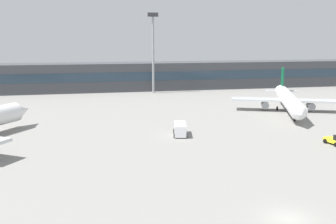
{
  "coord_description": "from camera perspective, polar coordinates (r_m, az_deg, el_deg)",
  "views": [
    {
      "loc": [
        -18.23,
        -30.93,
        16.58
      ],
      "look_at": [
        -3.0,
        40.0,
        3.0
      ],
      "focal_mm": 41.63,
      "sensor_mm": 36.0,
      "label": 1
    }
  ],
  "objects": [
    {
      "name": "floodlight_tower_west",
      "position": [
        121.37,
        -2.19,
        9.5
      ],
      "size": [
        3.2,
        0.8,
        24.53
      ],
      "color": "gray",
      "rests_on": "ground_plane"
    },
    {
      "name": "ground_plane",
      "position": [
        75.09,
        2.24,
        -2.16
      ],
      "size": [
        400.0,
        400.0,
        0.0
      ],
      "primitive_type": "plane",
      "color": "gray"
    },
    {
      "name": "baggage_tug_yellow",
      "position": [
        67.5,
        23.36,
        -3.81
      ],
      "size": [
        2.21,
        3.77,
        1.75
      ],
      "color": "yellow",
      "rests_on": "ground_plane"
    },
    {
      "name": "terminal_building",
      "position": [
        130.42,
        -4.05,
        5.26
      ],
      "size": [
        153.23,
        12.13,
        9.0
      ],
      "color": "#3F4247",
      "rests_on": "ground_plane"
    },
    {
      "name": "service_van_white",
      "position": [
        68.22,
        1.78,
        -2.51
      ],
      "size": [
        3.14,
        5.5,
        2.08
      ],
      "color": "white",
      "rests_on": "ground_plane"
    },
    {
      "name": "airplane_mid",
      "position": [
        93.95,
        17.25,
        1.7
      ],
      "size": [
        25.55,
        35.58,
        9.23
      ],
      "color": "white",
      "rests_on": "ground_plane"
    }
  ]
}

